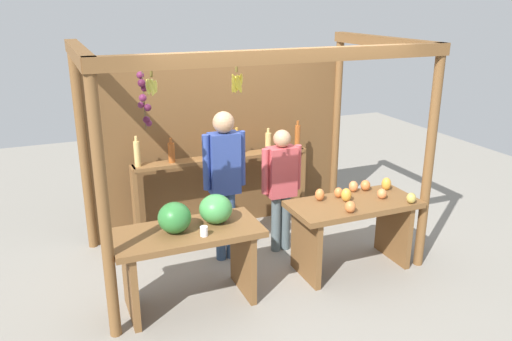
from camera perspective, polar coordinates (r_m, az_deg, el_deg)
The scene contains 7 objects.
ground_plane at distance 6.01m, azimuth -0.69°, elevation -9.30°, with size 12.00×12.00×0.00m, color gray.
market_stall at distance 5.91m, azimuth -2.46°, elevation 4.58°, with size 3.41×1.96×2.40m.
fruit_counter_left at distance 4.88m, azimuth -7.25°, elevation -7.43°, with size 1.38×0.64×1.06m.
fruit_counter_right at distance 5.60m, azimuth 10.75°, elevation -5.16°, with size 1.38×0.65×0.92m.
bottle_shelf_unit at distance 6.27m, azimuth -3.76°, elevation -0.12°, with size 2.19×0.22×1.35m.
vendor_man at distance 5.54m, azimuth -3.52°, elevation -0.24°, with size 0.48×0.23×1.70m.
vendor_woman at distance 5.80m, azimuth 2.83°, elevation -1.16°, with size 0.48×0.20×1.45m.
Camera 1 is at (-1.98, -4.93, 2.80)m, focal length 36.06 mm.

